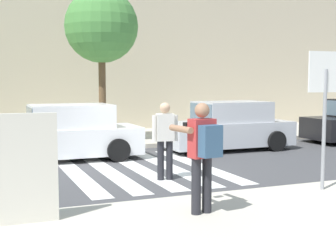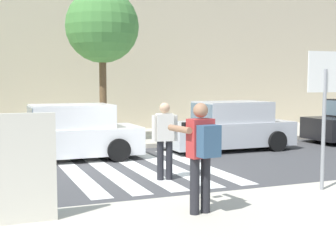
# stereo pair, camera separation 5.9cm
# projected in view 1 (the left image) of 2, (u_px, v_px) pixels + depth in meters

# --- Properties ---
(ground_plane) EXTENTS (120.00, 120.00, 0.00)m
(ground_plane) POSITION_uv_depth(u_px,v_px,m) (142.00, 171.00, 11.52)
(ground_plane) COLOR #424244
(sidewalk_far) EXTENTS (60.00, 4.80, 0.14)m
(sidewalk_far) POSITION_uv_depth(u_px,v_px,m) (88.00, 140.00, 17.04)
(sidewalk_far) COLOR beige
(sidewalk_far) RESTS_ON ground
(building_facade_far) EXTENTS (56.00, 4.00, 6.99)m
(building_facade_far) POSITION_uv_depth(u_px,v_px,m) (65.00, 52.00, 20.76)
(building_facade_far) COLOR beige
(building_facade_far) RESTS_ON ground
(crosswalk_stripe_0) EXTENTS (0.44, 5.20, 0.01)m
(crosswalk_stripe_0) POSITION_uv_depth(u_px,v_px,m) (76.00, 174.00, 11.10)
(crosswalk_stripe_0) COLOR silver
(crosswalk_stripe_0) RESTS_ON ground
(crosswalk_stripe_1) EXTENTS (0.44, 5.20, 0.01)m
(crosswalk_stripe_1) POSITION_uv_depth(u_px,v_px,m) (109.00, 171.00, 11.40)
(crosswalk_stripe_1) COLOR silver
(crosswalk_stripe_1) RESTS_ON ground
(crosswalk_stripe_2) EXTENTS (0.44, 5.20, 0.01)m
(crosswalk_stripe_2) POSITION_uv_depth(u_px,v_px,m) (140.00, 169.00, 11.70)
(crosswalk_stripe_2) COLOR silver
(crosswalk_stripe_2) RESTS_ON ground
(crosswalk_stripe_3) EXTENTS (0.44, 5.20, 0.01)m
(crosswalk_stripe_3) POSITION_uv_depth(u_px,v_px,m) (169.00, 167.00, 12.00)
(crosswalk_stripe_3) COLOR silver
(crosswalk_stripe_3) RESTS_ON ground
(crosswalk_stripe_4) EXTENTS (0.44, 5.20, 0.01)m
(crosswalk_stripe_4) POSITION_uv_depth(u_px,v_px,m) (197.00, 165.00, 12.30)
(crosswalk_stripe_4) COLOR silver
(crosswalk_stripe_4) RESTS_ON ground
(stop_sign) EXTENTS (0.76, 0.08, 2.61)m
(stop_sign) POSITION_uv_depth(u_px,v_px,m) (325.00, 89.00, 8.73)
(stop_sign) COLOR gray
(stop_sign) RESTS_ON sidewalk_near
(photographer_with_backpack) EXTENTS (0.65, 0.89, 1.72)m
(photographer_with_backpack) POSITION_uv_depth(u_px,v_px,m) (203.00, 148.00, 7.17)
(photographer_with_backpack) COLOR #232328
(photographer_with_backpack) RESTS_ON sidewalk_near
(pedestrian_crossing) EXTENTS (0.57, 0.30, 1.72)m
(pedestrian_crossing) POSITION_uv_depth(u_px,v_px,m) (165.00, 136.00, 10.34)
(pedestrian_crossing) COLOR #232328
(pedestrian_crossing) RESTS_ON ground
(parked_car_white) EXTENTS (4.10, 1.92, 1.55)m
(parked_car_white) POSITION_uv_depth(u_px,v_px,m) (67.00, 134.00, 13.03)
(parked_car_white) COLOR white
(parked_car_white) RESTS_ON ground
(parked_car_silver) EXTENTS (4.10, 1.92, 1.55)m
(parked_car_silver) POSITION_uv_depth(u_px,v_px,m) (229.00, 127.00, 14.97)
(parked_car_silver) COLOR #B7BABF
(parked_car_silver) RESTS_ON ground
(street_tree_center) EXTENTS (2.45, 2.45, 5.11)m
(street_tree_center) POSITION_uv_depth(u_px,v_px,m) (101.00, 27.00, 15.55)
(street_tree_center) COLOR brown
(street_tree_center) RESTS_ON sidewalk_far
(advertising_board) EXTENTS (1.10, 0.11, 1.60)m
(advertising_board) POSITION_uv_depth(u_px,v_px,m) (19.00, 169.00, 6.69)
(advertising_board) COLOR beige
(advertising_board) RESTS_ON sidewalk_near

